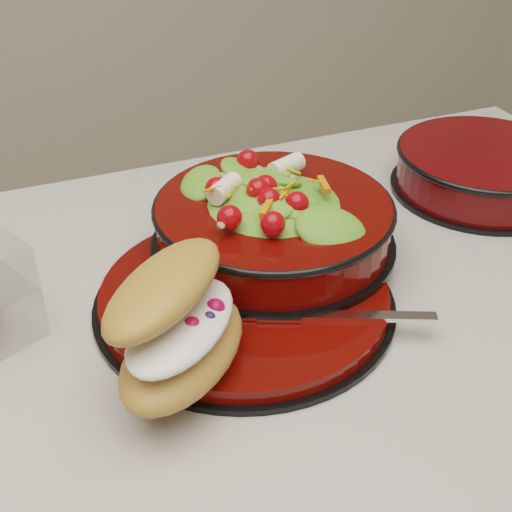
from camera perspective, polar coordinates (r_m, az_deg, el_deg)
name	(u,v)px	position (r m, az deg, el deg)	size (l,w,h in m)	color
dinner_plate	(246,297)	(0.68, -0.85, -3.33)	(0.29, 0.29, 0.02)	black
salad_bowl	(274,213)	(0.71, 1.41, 3.43)	(0.25, 0.25, 0.10)	black
croissant	(179,324)	(0.57, -6.16, -5.40)	(0.16, 0.18, 0.09)	#C8813D
fork	(340,316)	(0.64, 6.74, -4.76)	(0.15, 0.08, 0.00)	silver
extra_bowl	(484,168)	(0.91, 17.75, 6.72)	(0.22, 0.22, 0.05)	black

